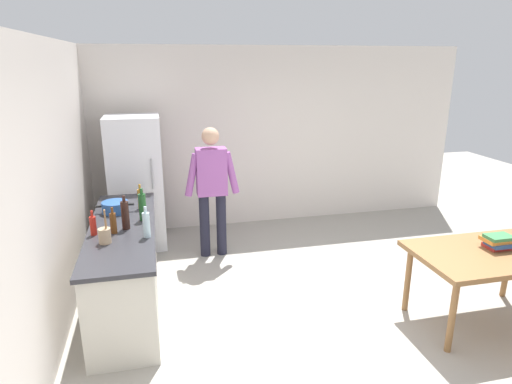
% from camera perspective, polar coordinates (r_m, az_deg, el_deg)
% --- Properties ---
extents(ground_plane, '(14.00, 14.00, 0.00)m').
position_cam_1_polar(ground_plane, '(4.60, 10.23, -16.31)').
color(ground_plane, '#9E998E').
extents(wall_back, '(6.40, 0.12, 2.70)m').
position_cam_1_polar(wall_back, '(6.80, 0.83, 7.16)').
color(wall_back, silver).
rests_on(wall_back, ground_plane).
extents(wall_left, '(0.12, 5.60, 2.70)m').
position_cam_1_polar(wall_left, '(3.99, -26.68, -1.66)').
color(wall_left, silver).
rests_on(wall_left, ground_plane).
extents(kitchen_counter, '(0.64, 2.20, 0.90)m').
position_cam_1_polar(kitchen_counter, '(4.78, -16.59, -9.23)').
color(kitchen_counter, beige).
rests_on(kitchen_counter, ground_plane).
extents(refrigerator, '(0.70, 0.67, 1.80)m').
position_cam_1_polar(refrigerator, '(6.12, -15.30, 1.14)').
color(refrigerator, white).
rests_on(refrigerator, ground_plane).
extents(person, '(0.70, 0.22, 1.70)m').
position_cam_1_polar(person, '(5.60, -5.77, 1.05)').
color(person, '#1E1E2D').
rests_on(person, ground_plane).
extents(dining_table, '(1.40, 0.90, 0.75)m').
position_cam_1_polar(dining_table, '(4.77, 27.95, -7.70)').
color(dining_table, olive).
rests_on(dining_table, ground_plane).
extents(cooking_pot, '(0.40, 0.28, 0.12)m').
position_cam_1_polar(cooking_pot, '(5.00, -17.87, -1.87)').
color(cooking_pot, '#285193').
rests_on(cooking_pot, kitchen_counter).
extents(utensil_jar, '(0.11, 0.11, 0.32)m').
position_cam_1_polar(utensil_jar, '(4.20, -19.10, -5.31)').
color(utensil_jar, tan).
rests_on(utensil_jar, kitchen_counter).
extents(bottle_oil_amber, '(0.06, 0.06, 0.28)m').
position_cam_1_polar(bottle_oil_amber, '(5.03, -14.81, -0.84)').
color(bottle_oil_amber, '#996619').
rests_on(bottle_oil_amber, kitchen_counter).
extents(bottle_sauce_red, '(0.06, 0.06, 0.24)m').
position_cam_1_polar(bottle_sauce_red, '(4.42, -20.45, -4.07)').
color(bottle_sauce_red, '#B22319').
rests_on(bottle_sauce_red, kitchen_counter).
extents(bottle_wine_dark, '(0.08, 0.08, 0.34)m').
position_cam_1_polar(bottle_wine_dark, '(4.46, -16.67, -2.86)').
color(bottle_wine_dark, black).
rests_on(bottle_wine_dark, kitchen_counter).
extents(bottle_beer_brown, '(0.06, 0.06, 0.26)m').
position_cam_1_polar(bottle_beer_brown, '(4.40, -18.09, -3.83)').
color(bottle_beer_brown, '#5B3314').
rests_on(bottle_beer_brown, kitchen_counter).
extents(bottle_water_clear, '(0.07, 0.07, 0.30)m').
position_cam_1_polar(bottle_water_clear, '(4.21, -14.09, -4.11)').
color(bottle_water_clear, silver).
rests_on(bottle_water_clear, kitchen_counter).
extents(bottle_wine_green, '(0.08, 0.08, 0.34)m').
position_cam_1_polar(bottle_wine_green, '(4.66, -14.56, -1.85)').
color(bottle_wine_green, '#1E5123').
rests_on(bottle_wine_green, kitchen_counter).
extents(book_stack, '(0.30, 0.21, 0.14)m').
position_cam_1_polar(book_stack, '(4.83, 29.05, -5.67)').
color(book_stack, '#B22D28').
rests_on(book_stack, dining_table).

